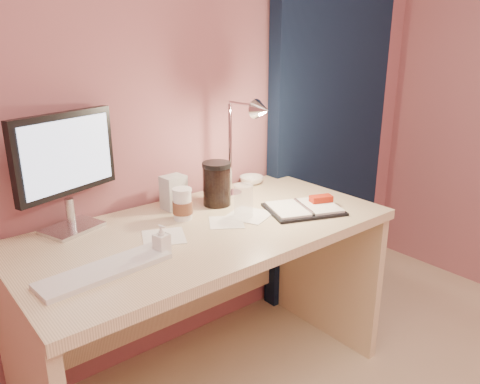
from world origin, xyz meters
TOP-DOWN VIEW (x-y plane):
  - room at (0.95, 1.69)m, footprint 3.50×3.50m
  - desk at (0.00, 1.45)m, footprint 1.40×0.70m
  - monitor at (-0.40, 1.66)m, footprint 0.39×0.20m
  - keyboard at (-0.45, 1.27)m, footprint 0.41×0.15m
  - planner at (0.41, 1.26)m, footprint 0.35×0.31m
  - paper_a at (0.19, 1.36)m, footprint 0.20×0.20m
  - paper_b at (0.08, 1.36)m, footprint 0.18×0.18m
  - paper_c at (-0.18, 1.39)m, footprint 0.19×0.19m
  - coffee_cup at (-0.03, 1.49)m, footprint 0.08×0.08m
  - clear_cup at (0.17, 1.36)m, footprint 0.07×0.07m
  - bowl at (0.48, 1.67)m, footprint 0.15×0.15m
  - lotion_bottle at (-0.25, 1.28)m, footprint 0.05×0.05m
  - dark_jar at (0.17, 1.54)m, footprint 0.12×0.12m
  - product_box at (0.01, 1.62)m, footprint 0.10×0.08m
  - desk_lamp at (0.27, 1.49)m, footprint 0.11×0.27m

SIDE VIEW (x-z plane):
  - desk at x=0.00m, z-range 0.14..0.87m
  - paper_b at x=0.08m, z-range 0.73..0.73m
  - paper_c at x=-0.18m, z-range 0.73..0.73m
  - paper_a at x=0.19m, z-range 0.73..0.73m
  - keyboard at x=-0.45m, z-range 0.73..0.75m
  - planner at x=0.41m, z-range 0.72..0.76m
  - bowl at x=0.48m, z-range 0.73..0.77m
  - lotion_bottle at x=-0.25m, z-range 0.73..0.83m
  - coffee_cup at x=-0.03m, z-range 0.73..0.85m
  - clear_cup at x=0.17m, z-range 0.73..0.86m
  - product_box at x=0.01m, z-range 0.73..0.87m
  - dark_jar at x=0.17m, z-range 0.73..0.89m
  - monitor at x=-0.40m, z-range 0.77..1.20m
  - desk_lamp at x=0.27m, z-range 0.79..1.23m
  - room at x=0.95m, z-range -0.61..2.89m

